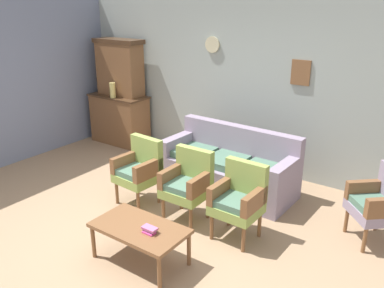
{
  "coord_description": "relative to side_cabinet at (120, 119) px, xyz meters",
  "views": [
    {
      "loc": [
        2.94,
        -2.98,
        2.64
      ],
      "look_at": [
        0.09,
        1.04,
        0.85
      ],
      "focal_mm": 37.43,
      "sensor_mm": 36.0,
      "label": 1
    }
  ],
  "objects": [
    {
      "name": "ground_plane",
      "position": [
        2.47,
        -2.25,
        -0.47
      ],
      "size": [
        7.68,
        7.68,
        0.0
      ],
      "primitive_type": "plane",
      "color": "#997A5B"
    },
    {
      "name": "wall_back_with_decor",
      "position": [
        2.47,
        0.38,
        0.89
      ],
      "size": [
        6.4,
        0.09,
        2.7
      ],
      "color": "#939E99",
      "rests_on": "ground"
    },
    {
      "name": "side_cabinet",
      "position": [
        0.0,
        0.0,
        0.0
      ],
      "size": [
        1.16,
        0.55,
        0.93
      ],
      "color": "brown",
      "rests_on": "ground"
    },
    {
      "name": "cabinet_upper_hutch",
      "position": [
        0.0,
        0.08,
        0.98
      ],
      "size": [
        0.99,
        0.38,
        1.03
      ],
      "color": "brown",
      "rests_on": "side_cabinet"
    },
    {
      "name": "vase_on_cabinet",
      "position": [
        0.05,
        -0.19,
        0.6
      ],
      "size": [
        0.11,
        0.11,
        0.28
      ],
      "primitive_type": "cylinder",
      "color": "#D3C06A",
      "rests_on": "side_cabinet"
    },
    {
      "name": "floral_couch",
      "position": [
        2.76,
        -0.56,
        -0.14
      ],
      "size": [
        1.97,
        0.86,
        0.9
      ],
      "color": "gray",
      "rests_on": "ground"
    },
    {
      "name": "armchair_row_middle",
      "position": [
        1.97,
        -1.61,
        0.03
      ],
      "size": [
        0.56,
        0.53,
        0.9
      ],
      "color": "#849947",
      "rests_on": "ground"
    },
    {
      "name": "armchair_near_cabinet",
      "position": [
        2.76,
        -1.58,
        0.03
      ],
      "size": [
        0.52,
        0.49,
        0.9
      ],
      "color": "#849947",
      "rests_on": "ground"
    },
    {
      "name": "armchair_by_doorway",
      "position": [
        3.48,
        -1.58,
        0.03
      ],
      "size": [
        0.53,
        0.5,
        0.9
      ],
      "color": "#849947",
      "rests_on": "ground"
    },
    {
      "name": "wingback_chair_by_fireplace",
      "position": [
        4.82,
        -0.75,
        0.03
      ],
      "size": [
        0.71,
        0.71,
        0.9
      ],
      "color": "gray",
      "rests_on": "ground"
    },
    {
      "name": "coffee_table",
      "position": [
        2.88,
        -2.6,
        -0.09
      ],
      "size": [
        1.0,
        0.56,
        0.42
      ],
      "color": "brown",
      "rests_on": "ground"
    },
    {
      "name": "book_stack_on_table",
      "position": [
        3.04,
        -2.63,
        -0.01
      ],
      "size": [
        0.16,
        0.11,
        0.06
      ],
      "color": "#E14590",
      "rests_on": "coffee_table"
    }
  ]
}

